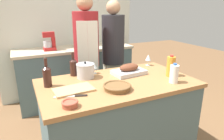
# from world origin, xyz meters

# --- Properties ---
(kitchen_island) EXTENTS (1.51, 0.85, 0.87)m
(kitchen_island) POSITION_xyz_m (0.00, 0.00, 0.44)
(kitchen_island) COLOR #4C666B
(kitchen_island) RESTS_ON ground_plane
(back_counter) EXTENTS (1.90, 0.60, 0.93)m
(back_counter) POSITION_xyz_m (0.00, 1.55, 0.47)
(back_counter) COLOR #4C666B
(back_counter) RESTS_ON ground_plane
(back_wall) EXTENTS (2.40, 0.10, 2.55)m
(back_wall) POSITION_xyz_m (0.00, 1.90, 1.27)
(back_wall) COLOR silver
(back_wall) RESTS_ON ground_plane
(roasting_pan) EXTENTS (0.36, 0.25, 0.12)m
(roasting_pan) POSITION_xyz_m (0.21, 0.14, 0.92)
(roasting_pan) COLOR #BCBCC1
(roasting_pan) RESTS_ON kitchen_island
(wicker_basket) EXTENTS (0.25, 0.25, 0.05)m
(wicker_basket) POSITION_xyz_m (-0.10, -0.18, 0.90)
(wicker_basket) COLOR brown
(wicker_basket) RESTS_ON kitchen_island
(cutting_board) EXTENTS (0.35, 0.22, 0.02)m
(cutting_board) POSITION_xyz_m (-0.45, -0.04, 0.88)
(cutting_board) COLOR tan
(cutting_board) RESTS_ON kitchen_island
(stock_pot) EXTENTS (0.18, 0.18, 0.17)m
(stock_pot) POSITION_xyz_m (-0.25, 0.24, 0.95)
(stock_pot) COLOR #B7B7BC
(stock_pot) RESTS_ON kitchen_island
(mixing_bowl) EXTENTS (0.12, 0.12, 0.05)m
(mixing_bowl) POSITION_xyz_m (-0.55, -0.32, 0.90)
(mixing_bowl) COLOR #A84C38
(mixing_bowl) RESTS_ON kitchen_island
(juice_jug) EXTENTS (0.09, 0.09, 0.23)m
(juice_jug) POSITION_xyz_m (0.57, -0.10, 0.98)
(juice_jug) COLOR orange
(juice_jug) RESTS_ON kitchen_island
(milk_jug) EXTENTS (0.08, 0.08, 0.19)m
(milk_jug) POSITION_xyz_m (0.47, -0.26, 0.96)
(milk_jug) COLOR white
(milk_jug) RESTS_ON kitchen_island
(wine_bottle_green) EXTENTS (0.07, 0.07, 0.27)m
(wine_bottle_green) POSITION_xyz_m (-0.64, 0.16, 0.98)
(wine_bottle_green) COLOR #381E19
(wine_bottle_green) RESTS_ON kitchen_island
(wine_bottle_dark) EXTENTS (0.08, 0.08, 0.25)m
(wine_bottle_dark) POSITION_xyz_m (-0.34, 0.36, 0.97)
(wine_bottle_dark) COLOR #381E19
(wine_bottle_dark) RESTS_ON kitchen_island
(wine_glass_left) EXTENTS (0.07, 0.07, 0.14)m
(wine_glass_left) POSITION_xyz_m (0.59, 0.33, 0.97)
(wine_glass_left) COLOR silver
(wine_glass_left) RESTS_ON kitchen_island
(wine_glass_right) EXTENTS (0.07, 0.07, 0.13)m
(wine_glass_right) POSITION_xyz_m (-0.12, 0.33, 0.97)
(wine_glass_right) COLOR silver
(wine_glass_right) RESTS_ON kitchen_island
(knife_chef) EXTENTS (0.27, 0.11, 0.01)m
(knife_chef) POSITION_xyz_m (-0.49, -0.15, 0.88)
(knife_chef) COLOR #B7B7BC
(knife_chef) RESTS_ON kitchen_island
(stand_mixer) EXTENTS (0.18, 0.14, 0.28)m
(stand_mixer) POSITION_xyz_m (-0.40, 1.51, 1.05)
(stand_mixer) COLOR #B22323
(stand_mixer) RESTS_ON back_counter
(condiment_bottle_tall) EXTENTS (0.06, 0.06, 0.21)m
(condiment_bottle_tall) POSITION_xyz_m (0.60, 1.40, 1.03)
(condiment_bottle_tall) COLOR #B28E2D
(condiment_bottle_tall) RESTS_ON back_counter
(condiment_bottle_short) EXTENTS (0.06, 0.06, 0.15)m
(condiment_bottle_short) POSITION_xyz_m (0.05, 1.61, 1.00)
(condiment_bottle_short) COLOR #234C28
(condiment_bottle_short) RESTS_ON back_counter
(person_cook_aproned) EXTENTS (0.32, 0.34, 1.72)m
(person_cook_aproned) POSITION_xyz_m (-0.04, 0.80, 0.96)
(person_cook_aproned) COLOR beige
(person_cook_aproned) RESTS_ON ground_plane
(person_cook_guest) EXTENTS (0.31, 0.31, 1.66)m
(person_cook_guest) POSITION_xyz_m (0.37, 0.87, 0.93)
(person_cook_guest) COLOR beige
(person_cook_guest) RESTS_ON ground_plane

